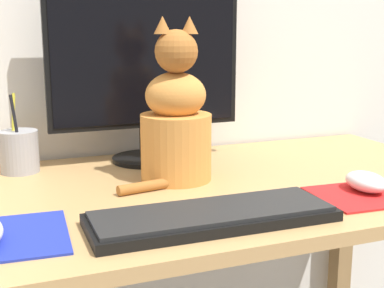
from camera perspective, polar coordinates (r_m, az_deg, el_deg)
The scene contains 7 objects.
desk at distance 1.12m, azimuth -2.56°, elevation -9.52°, with size 1.41×0.66×0.73m.
monitor at distance 1.28m, azimuth -4.97°, elevation 8.64°, with size 0.46×0.17×0.44m.
keyboard at distance 0.90m, azimuth 2.19°, elevation -7.69°, with size 0.42×0.15×0.02m.
mousepad_right at distance 1.09m, azimuth 17.83°, elevation -5.23°, with size 0.19×0.17×0.00m.
computer_mouse_right at distance 1.11m, azimuth 18.09°, elevation -3.84°, with size 0.07×0.10×0.04m.
cat at distance 1.12m, azimuth -1.75°, elevation 2.44°, with size 0.23×0.18×0.34m.
pen_cup at distance 1.26m, azimuth -17.95°, elevation -0.72°, with size 0.09×0.09×0.18m.
Camera 1 is at (-0.33, -0.99, 1.05)m, focal length 50.00 mm.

